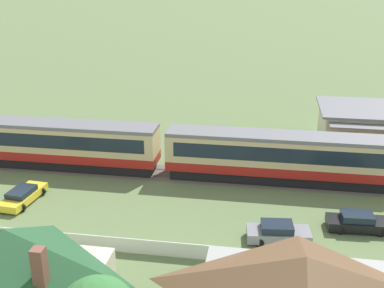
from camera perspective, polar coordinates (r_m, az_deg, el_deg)
passenger_train at (r=41.10m, az=10.52°, el=-1.35°), size 58.91×3.02×4.21m
railway_track at (r=42.14m, az=13.23°, el=-4.44°), size 122.93×3.60×0.04m
station_building at (r=51.88m, az=20.62°, el=1.92°), size 10.86×9.27×3.97m
cottage_dark_green_roof at (r=25.63m, az=-20.72°, el=-14.94°), size 9.10×6.98×5.98m
picket_fence_front at (r=32.27m, az=-10.86°, el=-11.44°), size 37.86×0.06×1.05m
parked_car_black at (r=35.79m, az=19.08°, el=-8.73°), size 4.38×1.92×1.27m
parked_car_grey at (r=33.11m, az=10.16°, el=-10.30°), size 4.36×2.19×1.32m
parked_car_yellow at (r=39.82m, az=-19.42°, el=-5.78°), size 2.40×4.67×1.14m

